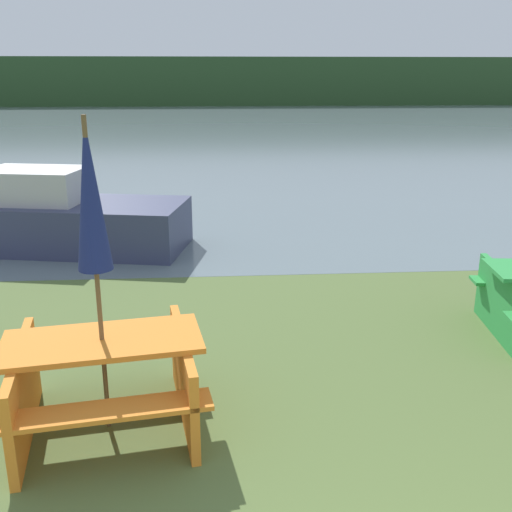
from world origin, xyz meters
The scene contains 5 objects.
water centered at (0.00, 31.92, 0.00)m, with size 60.00×50.00×0.00m.
far_treeline centered at (0.00, 51.92, 2.00)m, with size 80.00×1.60×4.00m.
picnic_table_orange centered at (-1.89, 3.28, 0.46)m, with size 1.72×1.60×0.77m.
umbrella_navy centered at (-1.89, 3.28, 1.87)m, with size 0.26×0.26×2.46m.
boat centered at (-3.34, 8.54, 0.49)m, with size 3.70×2.15×1.28m.
Camera 1 is at (-1.00, -1.02, 2.74)m, focal length 42.00 mm.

